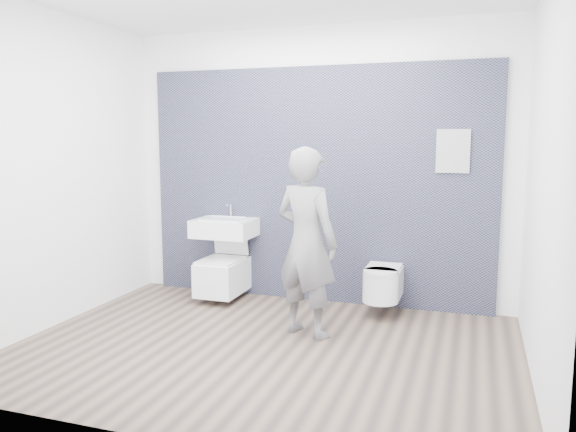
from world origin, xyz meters
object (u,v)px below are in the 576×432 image
(toilet_square, at_px, (223,274))
(visitor, at_px, (307,243))
(washbasin, at_px, (224,227))
(toilet_rounded, at_px, (382,283))

(toilet_square, height_order, visitor, visitor)
(toilet_square, relative_size, visitor, 0.49)
(washbasin, height_order, toilet_rounded, washbasin)
(washbasin, xyz_separation_m, visitor, (1.14, -0.80, 0.05))
(toilet_rounded, height_order, visitor, visitor)
(visitor, bearing_deg, toilet_rounded, -106.26)
(washbasin, distance_m, toilet_square, 0.49)
(toilet_square, distance_m, visitor, 1.46)
(toilet_rounded, bearing_deg, washbasin, 178.17)
(washbasin, bearing_deg, toilet_rounded, -1.83)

